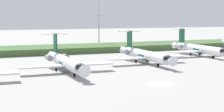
# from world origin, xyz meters

# --- Properties ---
(ground_plane) EXTENTS (500.00, 500.00, 0.00)m
(ground_plane) POSITION_xyz_m (0.00, 30.00, 0.00)
(ground_plane) COLOR #9E9B96
(grass_berm) EXTENTS (320.00, 20.00, 2.25)m
(grass_berm) POSITION_xyz_m (0.00, 68.69, 1.12)
(grass_berm) COLOR #426033
(grass_berm) RESTS_ON ground
(regional_jet_third) EXTENTS (22.81, 31.00, 9.00)m
(regional_jet_third) POSITION_xyz_m (-13.60, 22.13, 2.54)
(regional_jet_third) COLOR white
(regional_jet_third) RESTS_ON ground
(regional_jet_fourth) EXTENTS (22.81, 31.00, 9.00)m
(regional_jet_fourth) POSITION_xyz_m (11.59, 28.93, 2.54)
(regional_jet_fourth) COLOR white
(regional_jet_fourth) RESTS_ON ground
(regional_jet_fifth) EXTENTS (22.81, 31.00, 9.00)m
(regional_jet_fifth) POSITION_xyz_m (37.18, 38.84, 2.54)
(regional_jet_fifth) COLOR white
(regional_jet_fifth) RESTS_ON ground
(antenna_mast) EXTENTS (4.40, 0.50, 21.09)m
(antenna_mast) POSITION_xyz_m (16.36, 80.71, 8.79)
(antenna_mast) COLOR #B2B2B7
(antenna_mast) RESTS_ON ground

